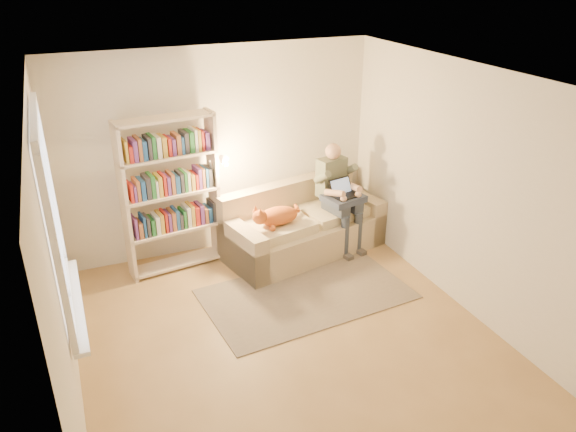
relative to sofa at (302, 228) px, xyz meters
name	(u,v)px	position (x,y,z in m)	size (l,w,h in m)	color
floor	(289,339)	(-0.89, -1.68, -0.32)	(4.50, 4.50, 0.00)	#997545
ceiling	(289,81)	(-0.89, -1.68, 2.28)	(4.00, 4.50, 0.02)	white
wall_left	(56,266)	(-2.89, -1.68, 0.98)	(0.02, 4.50, 2.60)	silver
wall_right	(466,191)	(1.11, -1.68, 0.98)	(0.02, 4.50, 2.60)	silver
wall_back	(219,152)	(-0.89, 0.57, 0.98)	(4.00, 0.02, 2.60)	silver
wall_front	(440,379)	(-0.89, -3.93, 0.98)	(4.00, 0.02, 2.60)	silver
window	(61,246)	(-2.84, -1.48, 1.06)	(0.12, 1.52, 1.69)	white
sofa	(302,228)	(0.00, 0.00, 0.00)	(2.19, 1.32, 0.87)	tan
person	(338,191)	(0.47, -0.06, 0.48)	(0.47, 0.65, 1.39)	#656E58
cat	(275,216)	(-0.46, -0.23, 0.36)	(0.74, 0.37, 0.28)	orange
blanket	(341,199)	(0.46, -0.18, 0.41)	(0.48, 0.39, 0.08)	#293249
laptop	(341,192)	(0.46, -0.17, 0.50)	(0.37, 0.34, 0.27)	black
bookshelf	(170,187)	(-1.60, 0.22, 0.74)	(1.30, 0.43, 1.92)	beige
rug	(306,294)	(-0.39, -1.00, -0.31)	(2.29, 1.35, 0.01)	#7D6E5B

